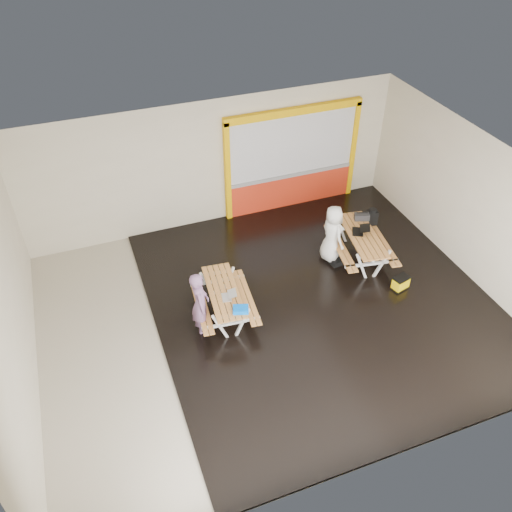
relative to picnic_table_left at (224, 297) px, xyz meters
name	(u,v)px	position (x,y,z in m)	size (l,w,h in m)	color
room	(271,253)	(0.97, -0.32, 1.18)	(10.02, 8.02, 3.52)	beige
deck	(320,299)	(2.22, -0.32, -0.54)	(7.50, 7.98, 0.05)	black
kiosk	(292,161)	(3.17, 3.61, 0.88)	(3.88, 0.16, 3.00)	red
picnic_table_left	(224,297)	(0.00, 0.00, 0.00)	(1.42, 1.95, 0.74)	#DE9449
picnic_table_right	(362,240)	(3.82, 0.69, 0.04)	(1.63, 2.16, 0.79)	#DE9449
person_left	(200,304)	(-0.59, -0.24, 0.21)	(0.58, 0.38, 1.58)	slate
person_right	(332,234)	(3.11, 0.94, 0.26)	(0.74, 0.48, 1.52)	white
laptop_left	(229,296)	(0.04, -0.23, 0.22)	(0.35, 0.33, 0.13)	silver
laptop_right	(360,230)	(3.80, 0.80, 0.28)	(0.54, 0.52, 0.18)	black
blue_pouch	(241,309)	(0.14, -0.72, 0.22)	(0.32, 0.23, 0.09)	#0063EC
toolbox	(362,217)	(4.11, 1.27, 0.31)	(0.41, 0.30, 0.22)	black
backpack	(372,217)	(4.48, 1.36, 0.15)	(0.32, 0.23, 0.49)	black
dark_case	(337,261)	(3.20, 0.70, -0.45)	(0.37, 0.28, 0.14)	black
fluke_bag	(401,283)	(4.15, -0.66, -0.35)	(0.45, 0.35, 0.34)	black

